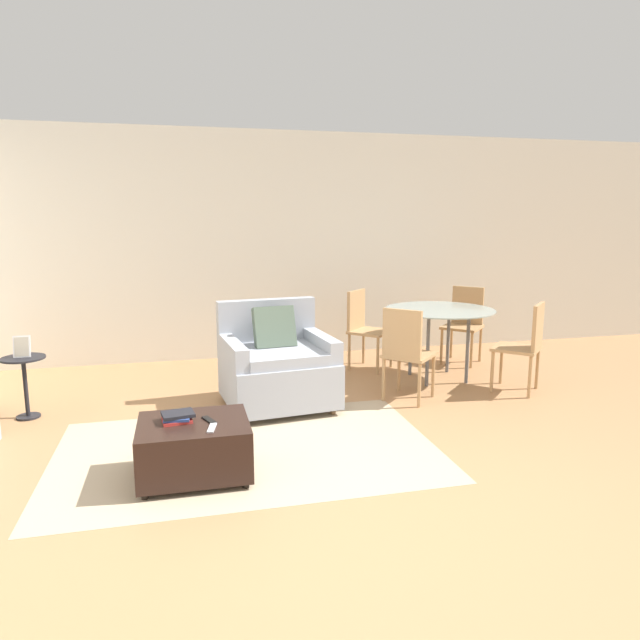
{
  "coord_description": "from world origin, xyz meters",
  "views": [
    {
      "loc": [
        -1.02,
        -3.2,
        1.73
      ],
      "look_at": [
        0.25,
        2.04,
        0.75
      ],
      "focal_mm": 32.0,
      "sensor_mm": 36.0,
      "label": 1
    }
  ],
  "objects_px": {
    "dining_table": "(439,317)",
    "dining_chair_near_left": "(406,348)",
    "picture_frame": "(22,347)",
    "armchair": "(277,367)",
    "tv_remote_secondary": "(212,428)",
    "side_table": "(25,376)",
    "ottoman": "(194,446)",
    "book_stack": "(177,417)",
    "dining_chair_far_right": "(465,319)",
    "tv_remote_primary": "(209,420)",
    "dining_chair_near_right": "(526,341)",
    "dining_chair_far_left": "(364,324)"
  },
  "relations": [
    {
      "from": "ottoman",
      "to": "picture_frame",
      "type": "bearing_deg",
      "value": 132.55
    },
    {
      "from": "book_stack",
      "to": "tv_remote_primary",
      "type": "relative_size",
      "value": 1.41
    },
    {
      "from": "book_stack",
      "to": "dining_chair_far_left",
      "type": "bearing_deg",
      "value": 48.91
    },
    {
      "from": "dining_table",
      "to": "dining_chair_far_left",
      "type": "bearing_deg",
      "value": 135.0
    },
    {
      "from": "tv_remote_primary",
      "to": "dining_chair_far_left",
      "type": "bearing_deg",
      "value": 52.26
    },
    {
      "from": "armchair",
      "to": "dining_table",
      "type": "height_order",
      "value": "armchair"
    },
    {
      "from": "dining_chair_near_left",
      "to": "armchair",
      "type": "bearing_deg",
      "value": 171.71
    },
    {
      "from": "ottoman",
      "to": "dining_chair_near_left",
      "type": "height_order",
      "value": "dining_chair_near_left"
    },
    {
      "from": "dining_chair_near_right",
      "to": "tv_remote_primary",
      "type": "bearing_deg",
      "value": -159.88
    },
    {
      "from": "armchair",
      "to": "ottoman",
      "type": "height_order",
      "value": "armchair"
    },
    {
      "from": "ottoman",
      "to": "dining_chair_near_left",
      "type": "distance_m",
      "value": 2.31
    },
    {
      "from": "tv_remote_primary",
      "to": "picture_frame",
      "type": "xyz_separation_m",
      "value": [
        -1.49,
        1.51,
        0.25
      ]
    },
    {
      "from": "tv_remote_secondary",
      "to": "dining_chair_far_left",
      "type": "bearing_deg",
      "value": 54.06
    },
    {
      "from": "side_table",
      "to": "dining_chair_near_right",
      "type": "relative_size",
      "value": 0.6
    },
    {
      "from": "tv_remote_primary",
      "to": "book_stack",
      "type": "bearing_deg",
      "value": 170.23
    },
    {
      "from": "tv_remote_secondary",
      "to": "tv_remote_primary",
      "type": "bearing_deg",
      "value": 93.7
    },
    {
      "from": "side_table",
      "to": "dining_table",
      "type": "height_order",
      "value": "dining_table"
    },
    {
      "from": "picture_frame",
      "to": "dining_chair_near_left",
      "type": "bearing_deg",
      "value": -6.11
    },
    {
      "from": "book_stack",
      "to": "dining_chair_near_left",
      "type": "xyz_separation_m",
      "value": [
        2.08,
        1.11,
        0.1
      ]
    },
    {
      "from": "tv_remote_primary",
      "to": "dining_chair_near_right",
      "type": "distance_m",
      "value": 3.35
    },
    {
      "from": "tv_remote_primary",
      "to": "picture_frame",
      "type": "height_order",
      "value": "picture_frame"
    },
    {
      "from": "ottoman",
      "to": "tv_remote_secondary",
      "type": "height_order",
      "value": "tv_remote_secondary"
    },
    {
      "from": "dining_chair_near_left",
      "to": "dining_chair_far_right",
      "type": "distance_m",
      "value": 1.79
    },
    {
      "from": "side_table",
      "to": "picture_frame",
      "type": "bearing_deg",
      "value": 90.0
    },
    {
      "from": "side_table",
      "to": "picture_frame",
      "type": "relative_size",
      "value": 2.91
    },
    {
      "from": "ottoman",
      "to": "picture_frame",
      "type": "relative_size",
      "value": 3.9
    },
    {
      "from": "dining_table",
      "to": "dining_chair_near_left",
      "type": "bearing_deg",
      "value": -135.0
    },
    {
      "from": "picture_frame",
      "to": "dining_table",
      "type": "relative_size",
      "value": 0.16
    },
    {
      "from": "tv_remote_secondary",
      "to": "picture_frame",
      "type": "distance_m",
      "value": 2.25
    },
    {
      "from": "ottoman",
      "to": "dining_table",
      "type": "xyz_separation_m",
      "value": [
        2.61,
        1.79,
        0.47
      ]
    },
    {
      "from": "picture_frame",
      "to": "dining_table",
      "type": "height_order",
      "value": "dining_table"
    },
    {
      "from": "dining_table",
      "to": "dining_chair_near_left",
      "type": "distance_m",
      "value": 0.91
    },
    {
      "from": "ottoman",
      "to": "book_stack",
      "type": "distance_m",
      "value": 0.23
    },
    {
      "from": "tv_remote_primary",
      "to": "dining_chair_near_right",
      "type": "height_order",
      "value": "dining_chair_near_right"
    },
    {
      "from": "dining_table",
      "to": "dining_chair_far_left",
      "type": "xyz_separation_m",
      "value": [
        -0.63,
        0.63,
        -0.17
      ]
    },
    {
      "from": "armchair",
      "to": "book_stack",
      "type": "bearing_deg",
      "value": -124.46
    },
    {
      "from": "dining_table",
      "to": "dining_chair_near_right",
      "type": "xyz_separation_m",
      "value": [
        0.63,
        -0.63,
        -0.17
      ]
    },
    {
      "from": "picture_frame",
      "to": "dining_table",
      "type": "xyz_separation_m",
      "value": [
        4.0,
        0.27,
        0.05
      ]
    },
    {
      "from": "dining_chair_near_left",
      "to": "dining_chair_far_right",
      "type": "bearing_deg",
      "value": 45.0
    },
    {
      "from": "armchair",
      "to": "tv_remote_primary",
      "type": "distance_m",
      "value": 1.49
    },
    {
      "from": "tv_remote_secondary",
      "to": "dining_chair_near_right",
      "type": "height_order",
      "value": "dining_chair_near_right"
    },
    {
      "from": "armchair",
      "to": "book_stack",
      "type": "distance_m",
      "value": 1.56
    },
    {
      "from": "ottoman",
      "to": "tv_remote_secondary",
      "type": "xyz_separation_m",
      "value": [
        0.12,
        -0.15,
        0.18
      ]
    },
    {
      "from": "book_stack",
      "to": "side_table",
      "type": "relative_size",
      "value": 0.42
    },
    {
      "from": "book_stack",
      "to": "tv_remote_secondary",
      "type": "height_order",
      "value": "book_stack"
    },
    {
      "from": "side_table",
      "to": "tv_remote_secondary",
      "type": "bearing_deg",
      "value": -47.84
    },
    {
      "from": "book_stack",
      "to": "dining_chair_near_right",
      "type": "xyz_separation_m",
      "value": [
        3.35,
        1.11,
        0.1
      ]
    },
    {
      "from": "side_table",
      "to": "dining_table",
      "type": "xyz_separation_m",
      "value": [
        4.0,
        0.27,
        0.31
      ]
    },
    {
      "from": "armchair",
      "to": "picture_frame",
      "type": "relative_size",
      "value": 5.59
    },
    {
      "from": "book_stack",
      "to": "picture_frame",
      "type": "bearing_deg",
      "value": 131.12
    }
  ]
}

